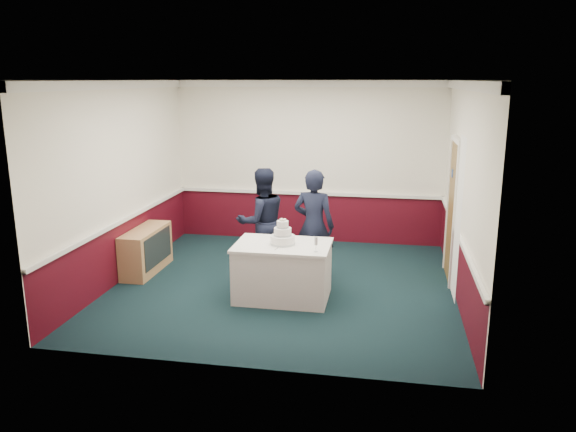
% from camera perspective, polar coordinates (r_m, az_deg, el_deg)
% --- Properties ---
extents(ground, '(5.00, 5.00, 0.00)m').
position_cam_1_polar(ground, '(8.48, -0.46, -7.06)').
color(ground, black).
rests_on(ground, ground).
extents(room_shell, '(5.00, 5.00, 3.00)m').
position_cam_1_polar(room_shell, '(8.58, 0.80, 6.75)').
color(room_shell, white).
rests_on(room_shell, ground).
extents(sideboard, '(0.41, 1.20, 0.70)m').
position_cam_1_polar(sideboard, '(9.25, -14.20, -3.40)').
color(sideboard, tan).
rests_on(sideboard, ground).
extents(cake_table, '(1.32, 0.92, 0.79)m').
position_cam_1_polar(cake_table, '(7.89, -0.54, -5.57)').
color(cake_table, white).
rests_on(cake_table, ground).
extents(wedding_cake, '(0.35, 0.35, 0.36)m').
position_cam_1_polar(wedding_cake, '(7.74, -0.55, -2.08)').
color(wedding_cake, white).
rests_on(wedding_cake, cake_table).
extents(cake_knife, '(0.06, 0.22, 0.00)m').
position_cam_1_polar(cake_knife, '(7.59, -1.05, -3.25)').
color(cake_knife, silver).
rests_on(cake_knife, cake_table).
extents(champagne_flute, '(0.05, 0.05, 0.21)m').
position_cam_1_polar(champagne_flute, '(7.39, 2.86, -2.64)').
color(champagne_flute, silver).
rests_on(champagne_flute, cake_table).
extents(person_man, '(1.03, 0.98, 1.69)m').
position_cam_1_polar(person_man, '(8.77, -2.67, -0.57)').
color(person_man, black).
rests_on(person_man, ground).
extents(person_woman, '(0.69, 0.51, 1.72)m').
position_cam_1_polar(person_woman, '(8.45, 2.64, -1.00)').
color(person_woman, black).
rests_on(person_woman, ground).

